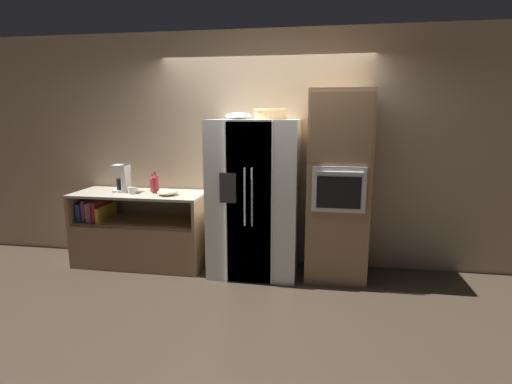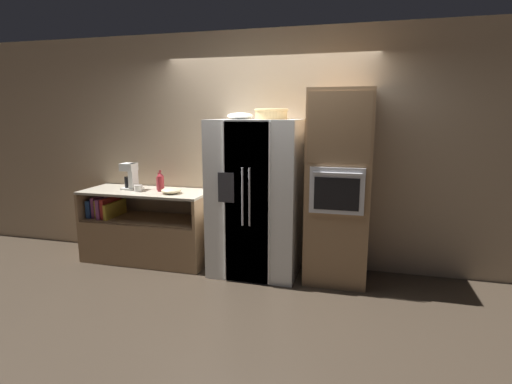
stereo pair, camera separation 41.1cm
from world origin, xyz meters
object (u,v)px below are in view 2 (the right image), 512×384
Objects in this scene: mug at (139,188)px; refrigerator at (255,198)px; bottle_short at (161,182)px; wicker_basket at (271,114)px; coffee_maker at (130,175)px; wall_oven at (339,187)px; bottle_tall at (159,182)px; fruit_bowl at (240,116)px; mixing_bowl at (171,190)px.

refrigerator is at bearing 1.13° from mug.
bottle_short is (-1.22, 0.05, 0.13)m from refrigerator.
wicker_basket reaches higher than coffee_maker.
wall_oven reaches higher than bottle_tall.
wall_oven reaches higher than wicker_basket.
coffee_maker is (-0.42, 0.01, 0.06)m from bottle_short.
fruit_bowl is at bearing -0.19° from coffee_maker.
mug is 0.55× the size of mixing_bowl.
bottle_tall is at bearing 128.41° from bottle_short.
mixing_bowl is (-1.96, -0.09, -0.11)m from wall_oven.
coffee_maker is at bearing 178.02° from refrigerator.
wall_oven is 1.09m from wicker_basket.
wall_oven is 5.62× the size of wicker_basket.
wicker_basket is 1.88m from mug.
fruit_bowl is 1.56m from mug.
fruit_bowl is 1.12× the size of bottle_short.
mixing_bowl is (-1.20, -0.09, -0.90)m from wicker_basket.
wall_oven is 2.15m from bottle_short.
mixing_bowl is at bearing -177.40° from wall_oven.
wall_oven is at bearing 2.58° from refrigerator.
wicker_basket is (0.17, 0.04, 0.95)m from refrigerator.
wicker_basket reaches higher than fruit_bowl.
mug is at bearing -178.87° from refrigerator.
bottle_short is 0.78× the size of coffee_maker.
bottle_short is (-1.39, 0.01, -0.82)m from wicker_basket.
fruit_bowl is 1.30m from bottle_short.
bottle_tall is (-2.22, 0.10, -0.05)m from wall_oven.
wall_oven is 2.57m from coffee_maker.
fruit_bowl is 0.87× the size of coffee_maker.
coffee_maker is at bearing 179.49° from wicker_basket.
wall_oven is at bearing -0.18° from bottle_short.
mug is 0.40× the size of coffee_maker.
coffee_maker reaches higher than bottle_short.
mixing_bowl is at bearing -177.37° from refrigerator.
bottle_tall is at bearing 13.71° from coffee_maker.
fruit_bowl is at bearing 0.17° from bottle_short.
wicker_basket is 1.28× the size of fruit_bowl.
mug is (-1.48, -0.03, 0.05)m from refrigerator.
mixing_bowl is (0.19, -0.10, -0.08)m from bottle_short.
bottle_tall is at bearing 176.08° from wicker_basket.
coffee_maker is (-1.64, 0.06, 0.19)m from refrigerator.
bottle_tall is 0.36m from coffee_maker.
bottle_tall is 0.33m from mixing_bowl.
mug is at bearing -163.37° from bottle_short.
bottle_tall is 0.65× the size of coffee_maker.
fruit_bowl is at bearing 164.84° from refrigerator.
fruit_bowl is at bearing -4.63° from bottle_tall.
fruit_bowl is 1.35× the size of bottle_tall.
wicker_basket is 2.82× the size of mug.
bottle_tall is at bearing 175.37° from fruit_bowl.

